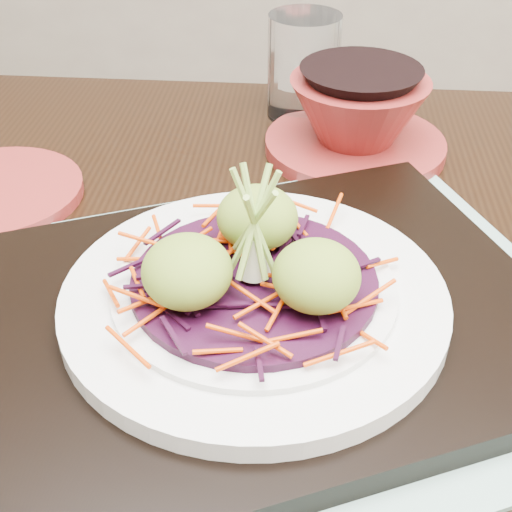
# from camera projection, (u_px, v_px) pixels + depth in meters

# --- Properties ---
(dining_table) EXTENTS (1.27, 0.86, 0.78)m
(dining_table) POSITION_uv_depth(u_px,v_px,m) (297.00, 412.00, 0.56)
(dining_table) COLOR black
(dining_table) RESTS_ON ground
(placemat) EXTENTS (0.55, 0.50, 0.00)m
(placemat) POSITION_uv_depth(u_px,v_px,m) (254.00, 329.00, 0.49)
(placemat) COLOR #83AA93
(placemat) RESTS_ON dining_table
(serving_tray) EXTENTS (0.48, 0.42, 0.02)m
(serving_tray) POSITION_uv_depth(u_px,v_px,m) (254.00, 317.00, 0.48)
(serving_tray) COLOR black
(serving_tray) RESTS_ON placemat
(white_plate) EXTENTS (0.26, 0.26, 0.02)m
(white_plate) POSITION_uv_depth(u_px,v_px,m) (254.00, 297.00, 0.47)
(white_plate) COLOR silver
(white_plate) RESTS_ON serving_tray
(cabbage_bed) EXTENTS (0.16, 0.16, 0.01)m
(cabbage_bed) POSITION_uv_depth(u_px,v_px,m) (254.00, 282.00, 0.46)
(cabbage_bed) COLOR black
(cabbage_bed) RESTS_ON white_plate
(carrot_julienne) EXTENTS (0.20, 0.20, 0.01)m
(carrot_julienne) POSITION_uv_depth(u_px,v_px,m) (254.00, 272.00, 0.46)
(carrot_julienne) COLOR #D43E03
(carrot_julienne) RESTS_ON cabbage_bed
(guacamole_scoops) EXTENTS (0.14, 0.12, 0.04)m
(guacamole_scoops) POSITION_uv_depth(u_px,v_px,m) (254.00, 254.00, 0.45)
(guacamole_scoops) COLOR olive
(guacamole_scoops) RESTS_ON cabbage_bed
(scallion_garnish) EXTENTS (0.06, 0.06, 0.09)m
(scallion_garnish) POSITION_uv_depth(u_px,v_px,m) (254.00, 227.00, 0.44)
(scallion_garnish) COLOR #8AB046
(scallion_garnish) RESTS_ON cabbage_bed
(water_glass) EXTENTS (0.09, 0.09, 0.11)m
(water_glass) POSITION_uv_depth(u_px,v_px,m) (303.00, 67.00, 0.74)
(water_glass) COLOR white
(water_glass) RESTS_ON dining_table
(terracotta_bowl_set) EXTENTS (0.19, 0.19, 0.07)m
(terracotta_bowl_set) POSITION_uv_depth(u_px,v_px,m) (357.00, 120.00, 0.68)
(terracotta_bowl_set) COLOR maroon
(terracotta_bowl_set) RESTS_ON dining_table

